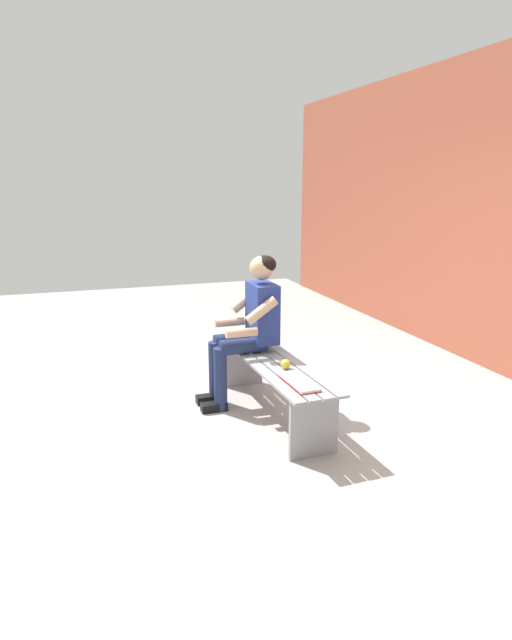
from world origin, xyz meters
TOP-DOWN VIEW (x-y plane):
  - ground_plane at (0.99, 1.00)m, footprint 10.00×7.00m
  - brick_wall at (0.50, -2.60)m, footprint 9.50×0.24m
  - bench_near at (0.00, 0.00)m, footprint 1.72×0.47m
  - person_seated at (0.33, 0.10)m, footprint 0.50×0.69m
  - apple at (-0.21, -0.02)m, footprint 0.08×0.08m
  - book_open at (-0.53, 0.01)m, footprint 0.42×0.17m

SIDE VIEW (x-z plane):
  - ground_plane at x=0.99m, z-range -0.04..0.00m
  - bench_near at x=0.00m, z-range 0.12..0.60m
  - book_open at x=-0.53m, z-range 0.47..0.50m
  - apple at x=-0.21m, z-range 0.47..0.55m
  - person_seated at x=0.33m, z-range 0.07..1.35m
  - brick_wall at x=0.50m, z-range 0.00..3.14m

